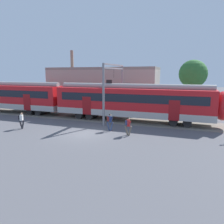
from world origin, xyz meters
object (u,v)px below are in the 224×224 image
(pedestrian_red, at_px, (128,125))
(pedestrian_white, at_px, (21,119))
(commuter_train, at_px, (11,96))
(pedestrian_navy, at_px, (110,121))

(pedestrian_red, bearing_deg, pedestrian_white, -172.73)
(commuter_train, xyz_separation_m, pedestrian_red, (19.19, -5.99, -1.26))
(pedestrian_white, relative_size, pedestrian_navy, 1.00)
(commuter_train, distance_m, pedestrian_red, 20.15)
(pedestrian_white, bearing_deg, commuter_train, 139.18)
(pedestrian_white, height_order, pedestrian_navy, same)
(pedestrian_navy, xyz_separation_m, pedestrian_red, (2.11, -0.95, 0.00))
(pedestrian_white, distance_m, pedestrian_navy, 8.88)
(pedestrian_navy, height_order, pedestrian_red, same)
(commuter_train, relative_size, pedestrian_white, 33.99)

